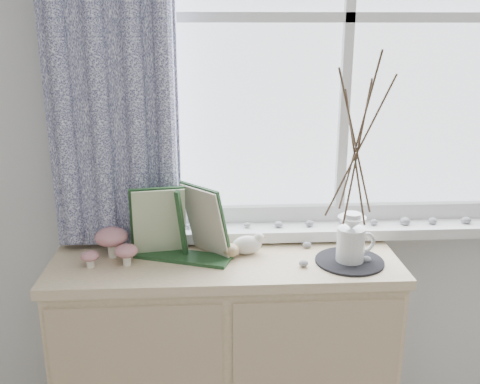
{
  "coord_description": "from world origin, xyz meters",
  "views": [
    {
      "loc": [
        -0.2,
        0.03,
        1.61
      ],
      "look_at": [
        -0.1,
        1.7,
        1.1
      ],
      "focal_mm": 40.0,
      "sensor_mm": 36.0,
      "label": 1
    }
  ],
  "objects": [
    {
      "name": "twig_pitcher",
      "position": [
        0.27,
        1.68,
        1.26
      ],
      "size": [
        0.32,
        0.32,
        0.72
      ],
      "rotation": [
        0.0,
        0.0,
        0.31
      ],
      "color": "silver",
      "rests_on": "crocheted_doily"
    },
    {
      "name": "sideboard_pebbles",
      "position": [
        0.18,
        1.76,
        0.86
      ],
      "size": [
        0.33,
        0.23,
        0.02
      ],
      "color": "gray",
      "rests_on": "sideboard"
    },
    {
      "name": "toadstool_cluster",
      "position": [
        -0.53,
        1.75,
        0.91
      ],
      "size": [
        0.19,
        0.17,
        0.11
      ],
      "color": "white",
      "rests_on": "sideboard"
    },
    {
      "name": "crocheted_doily",
      "position": [
        0.27,
        1.68,
        0.85
      ],
      "size": [
        0.23,
        0.23,
        0.01
      ],
      "primitive_type": "cylinder",
      "color": "black",
      "rests_on": "sideboard"
    },
    {
      "name": "sideboard",
      "position": [
        -0.15,
        1.75,
        0.43
      ],
      "size": [
        1.2,
        0.45,
        0.85
      ],
      "color": "beige",
      "rests_on": "ground"
    },
    {
      "name": "wooden_eggs",
      "position": [
        -0.15,
        1.77,
        0.88
      ],
      "size": [
        0.1,
        0.12,
        0.07
      ],
      "color": "tan",
      "rests_on": "sideboard"
    },
    {
      "name": "songbird_figurine",
      "position": [
        -0.07,
        1.77,
        0.89
      ],
      "size": [
        0.15,
        0.09,
        0.07
      ],
      "primitive_type": null,
      "rotation": [
        0.0,
        0.0,
        0.15
      ],
      "color": "silver",
      "rests_on": "sideboard"
    },
    {
      "name": "botanical_book",
      "position": [
        -0.3,
        1.72,
        0.98
      ],
      "size": [
        0.41,
        0.25,
        0.27
      ],
      "primitive_type": null,
      "rotation": [
        0.0,
        0.0,
        -0.34
      ],
      "color": "#1E3F20",
      "rests_on": "sideboard"
    }
  ]
}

